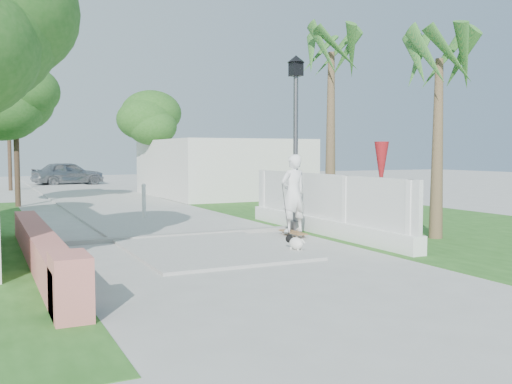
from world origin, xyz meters
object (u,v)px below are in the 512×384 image
bollard (144,200)px  dog (295,243)px  patio_umbrella (381,166)px  skateboarder (288,204)px  street_lamp (296,137)px  parked_car (68,173)px

bollard → dog: size_ratio=2.17×
patio_umbrella → skateboarder: size_ratio=1.02×
dog → street_lamp: bearing=39.1°
patio_umbrella → parked_car: 25.98m
street_lamp → dog: 3.61m
parked_car → skateboarder: bearing=171.6°
street_lamp → skateboarder: 2.12m
patio_umbrella → skateboarder: (-2.74, -0.15, -0.83)m
bollard → skateboarder: (1.86, -5.65, 0.27)m
skateboarder → dog: size_ratio=4.49×
street_lamp → patio_umbrella: bearing=-27.8°
parked_car → dog: bearing=170.3°
patio_umbrella → dog: size_ratio=4.58×
bollard → parked_car: parked_car is taller
street_lamp → bollard: street_lamp is taller
street_lamp → bollard: size_ratio=4.07×
street_lamp → patio_umbrella: (1.90, -1.00, -0.74)m
bollard → patio_umbrella: size_ratio=0.47×
bollard → dog: bearing=-79.5°
skateboarder → parked_car: size_ratio=0.53×
street_lamp → bollard: bearing=121.0°
bollard → patio_umbrella: (4.60, -5.50, 1.10)m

